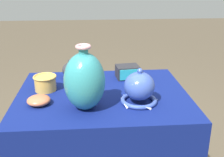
{
  "coord_description": "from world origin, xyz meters",
  "views": [
    {
      "loc": [
        -0.06,
        -1.4,
        1.3
      ],
      "look_at": [
        0.04,
        -0.11,
        0.82
      ],
      "focal_mm": 45.0,
      "sensor_mm": 36.0,
      "label": 1
    }
  ],
  "objects_px": {
    "jar_round_charcoal": "(72,70)",
    "bowl_shallow_terracotta": "(39,100)",
    "vase_tall_bulbous": "(84,81)",
    "vase_dome_bell": "(139,89)",
    "cup_wide_ochre": "(45,82)",
    "mosaic_tile_box": "(128,72)"
  },
  "relations": [
    {
      "from": "jar_round_charcoal",
      "to": "bowl_shallow_terracotta",
      "type": "distance_m",
      "value": 0.41
    },
    {
      "from": "vase_tall_bulbous",
      "to": "jar_round_charcoal",
      "type": "relative_size",
      "value": 2.61
    },
    {
      "from": "cup_wide_ochre",
      "to": "bowl_shallow_terracotta",
      "type": "bearing_deg",
      "value": -92.6
    },
    {
      "from": "mosaic_tile_box",
      "to": "jar_round_charcoal",
      "type": "height_order",
      "value": "jar_round_charcoal"
    },
    {
      "from": "cup_wide_ochre",
      "to": "jar_round_charcoal",
      "type": "relative_size",
      "value": 1.07
    },
    {
      "from": "vase_tall_bulbous",
      "to": "cup_wide_ochre",
      "type": "distance_m",
      "value": 0.34
    },
    {
      "from": "cup_wide_ochre",
      "to": "bowl_shallow_terracotta",
      "type": "relative_size",
      "value": 1.12
    },
    {
      "from": "vase_tall_bulbous",
      "to": "jar_round_charcoal",
      "type": "distance_m",
      "value": 0.46
    },
    {
      "from": "vase_dome_bell",
      "to": "bowl_shallow_terracotta",
      "type": "height_order",
      "value": "vase_dome_bell"
    },
    {
      "from": "vase_tall_bulbous",
      "to": "vase_dome_bell",
      "type": "height_order",
      "value": "vase_tall_bulbous"
    },
    {
      "from": "cup_wide_ochre",
      "to": "jar_round_charcoal",
      "type": "height_order",
      "value": "jar_round_charcoal"
    },
    {
      "from": "vase_dome_bell",
      "to": "mosaic_tile_box",
      "type": "distance_m",
      "value": 0.36
    },
    {
      "from": "bowl_shallow_terracotta",
      "to": "jar_round_charcoal",
      "type": "bearing_deg",
      "value": 69.11
    },
    {
      "from": "vase_tall_bulbous",
      "to": "mosaic_tile_box",
      "type": "xyz_separation_m",
      "value": [
        0.26,
        0.4,
        -0.1
      ]
    },
    {
      "from": "vase_dome_bell",
      "to": "cup_wide_ochre",
      "type": "relative_size",
      "value": 1.53
    },
    {
      "from": "bowl_shallow_terracotta",
      "to": "mosaic_tile_box",
      "type": "bearing_deg",
      "value": 35.1
    },
    {
      "from": "vase_dome_bell",
      "to": "jar_round_charcoal",
      "type": "bearing_deg",
      "value": 131.78
    },
    {
      "from": "vase_tall_bulbous",
      "to": "bowl_shallow_terracotta",
      "type": "xyz_separation_m",
      "value": [
        -0.23,
        0.06,
        -0.12
      ]
    },
    {
      "from": "bowl_shallow_terracotta",
      "to": "vase_tall_bulbous",
      "type": "bearing_deg",
      "value": -14.54
    },
    {
      "from": "vase_tall_bulbous",
      "to": "vase_dome_bell",
      "type": "xyz_separation_m",
      "value": [
        0.27,
        0.04,
        -0.07
      ]
    },
    {
      "from": "vase_dome_bell",
      "to": "mosaic_tile_box",
      "type": "height_order",
      "value": "vase_dome_bell"
    },
    {
      "from": "vase_dome_bell",
      "to": "cup_wide_ochre",
      "type": "height_order",
      "value": "vase_dome_bell"
    }
  ]
}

